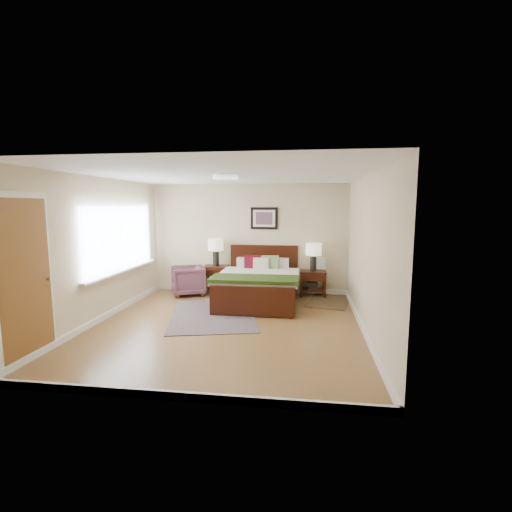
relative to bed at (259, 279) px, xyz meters
name	(u,v)px	position (x,y,z in m)	size (l,w,h in m)	color
floor	(227,325)	(-0.35, -1.51, -0.50)	(5.00, 5.00, 0.00)	brown
back_wall	(249,239)	(-0.35, 0.99, 0.75)	(4.50, 0.04, 2.50)	beige
front_wall	(173,283)	(-0.35, -4.01, 0.75)	(4.50, 0.04, 2.50)	beige
left_wall	(99,250)	(-2.60, -1.51, 0.75)	(0.04, 5.00, 2.50)	beige
right_wall	(367,254)	(1.90, -1.51, 0.75)	(0.04, 5.00, 2.50)	beige
ceiling	(225,175)	(-0.35, -1.51, 2.00)	(4.50, 5.00, 0.02)	white
window	(121,239)	(-2.55, -0.81, 0.87)	(0.11, 2.72, 1.32)	silver
door	(26,280)	(-2.58, -3.25, 0.57)	(0.06, 1.00, 2.18)	silver
ceil_fixture	(226,177)	(-0.35, -1.51, 1.96)	(0.44, 0.44, 0.08)	white
bed	(259,279)	(0.00, 0.00, 0.00)	(1.68, 2.02, 1.09)	#381508
wall_art	(264,218)	(0.00, 0.96, 1.22)	(0.62, 0.05, 0.50)	black
nightstand_left	(216,271)	(-1.09, 0.74, 0.01)	(0.54, 0.48, 0.64)	#381508
nightstand_right	(313,281)	(1.12, 0.75, -0.16)	(0.57, 0.43, 0.57)	#381508
lamp_left	(216,247)	(-1.09, 0.76, 0.57)	(0.34, 0.34, 0.61)	black
lamp_right	(314,252)	(1.12, 0.76, 0.49)	(0.34, 0.34, 0.61)	black
armchair	(188,281)	(-1.68, 0.49, -0.18)	(0.70, 0.72, 0.65)	brown
rug_persian	(213,315)	(-0.72, -1.00, -0.50)	(1.50, 2.11, 0.01)	#0B163A
rug_navy	(329,301)	(1.45, 0.29, -0.50)	(0.82, 1.24, 0.01)	black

